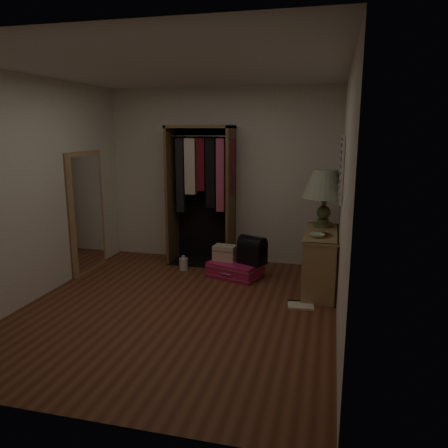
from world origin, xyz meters
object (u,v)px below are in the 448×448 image
(train_case, at_px, (225,253))
(table_lamp, at_px, (325,185))
(white_jug, at_px, (184,264))
(floor_mirror, at_px, (87,212))
(console_bookshelf, at_px, (320,259))
(pink_suitcase, at_px, (235,269))
(open_wardrobe, at_px, (203,184))
(black_bag, at_px, (252,249))

(train_case, distance_m, table_lamp, 1.63)
(train_case, height_order, white_jug, train_case)
(floor_mirror, xyz_separation_m, table_lamp, (3.24, 0.36, 0.44))
(console_bookshelf, xyz_separation_m, pink_suitcase, (-1.14, 0.19, -0.28))
(console_bookshelf, xyz_separation_m, train_case, (-1.30, 0.24, -0.07))
(train_case, bearing_deg, floor_mirror, -165.89)
(open_wardrobe, relative_size, black_bag, 4.93)
(train_case, relative_size, white_jug, 1.53)
(open_wardrobe, height_order, floor_mirror, open_wardrobe)
(floor_mirror, distance_m, black_bag, 2.38)
(table_lamp, bearing_deg, pink_suitcase, -173.69)
(black_bag, bearing_deg, pink_suitcase, -158.29)
(open_wardrobe, height_order, pink_suitcase, open_wardrobe)
(open_wardrobe, distance_m, floor_mirror, 1.70)
(floor_mirror, height_order, table_lamp, floor_mirror)
(pink_suitcase, bearing_deg, floor_mirror, -155.82)
(console_bookshelf, distance_m, train_case, 1.33)
(console_bookshelf, bearing_deg, pink_suitcase, 170.64)
(black_bag, bearing_deg, open_wardrobe, 171.02)
(white_jug, bearing_deg, pink_suitcase, -7.57)
(open_wardrobe, bearing_deg, table_lamp, -13.19)
(open_wardrobe, relative_size, white_jug, 9.55)
(floor_mirror, distance_m, pink_suitcase, 2.24)
(pink_suitcase, bearing_deg, white_jug, -169.63)
(console_bookshelf, height_order, open_wardrobe, open_wardrobe)
(table_lamp, bearing_deg, black_bag, -171.58)
(floor_mirror, bearing_deg, black_bag, 5.43)
(console_bookshelf, xyz_separation_m, table_lamp, (0.01, 0.31, 0.90))
(console_bookshelf, bearing_deg, table_lamp, 89.00)
(console_bookshelf, height_order, train_case, console_bookshelf)
(floor_mirror, xyz_separation_m, white_jug, (1.30, 0.33, -0.76))
(pink_suitcase, bearing_deg, console_bookshelf, 8.57)
(console_bookshelf, bearing_deg, black_bag, 168.80)
(black_bag, xyz_separation_m, table_lamp, (0.91, 0.14, 0.88))
(black_bag, bearing_deg, white_jug, -162.57)
(pink_suitcase, bearing_deg, train_case, -178.83)
(console_bookshelf, distance_m, floor_mirror, 3.27)
(console_bookshelf, height_order, floor_mirror, floor_mirror)
(floor_mirror, distance_m, table_lamp, 3.29)
(console_bookshelf, bearing_deg, open_wardrobe, 157.52)
(open_wardrobe, relative_size, train_case, 6.22)
(console_bookshelf, relative_size, floor_mirror, 0.66)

